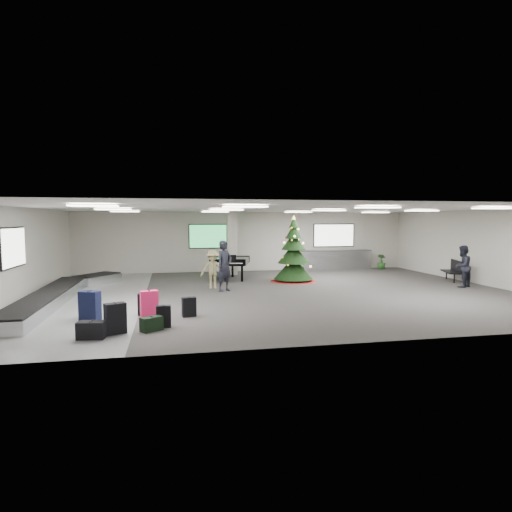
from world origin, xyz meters
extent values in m
plane|color=#33302E|center=(0.00, 0.00, 0.00)|extent=(18.00, 18.00, 0.00)
cube|color=#B9B5A9|center=(0.00, 7.00, 1.60)|extent=(18.00, 0.02, 3.20)
cube|color=#B9B5A9|center=(0.00, -7.00, 1.60)|extent=(18.00, 0.02, 3.20)
cube|color=#B9B5A9|center=(-9.00, 0.00, 1.60)|extent=(0.02, 14.00, 3.20)
cube|color=#B9B5A9|center=(9.00, 0.00, 1.60)|extent=(0.02, 14.00, 3.20)
cube|color=silver|center=(0.00, 0.00, 3.20)|extent=(18.00, 14.00, 0.02)
cube|color=slate|center=(-7.00, 0.00, 0.00)|extent=(4.00, 14.00, 0.01)
cube|color=#A19C93|center=(-1.00, 5.60, 1.60)|extent=(0.50, 0.50, 3.20)
cube|color=green|center=(-2.00, 6.95, 1.90)|extent=(2.20, 0.08, 1.30)
cube|color=white|center=(5.00, 6.95, 1.90)|extent=(2.40, 0.08, 1.30)
cube|color=white|center=(-8.95, -1.00, 1.90)|extent=(0.08, 2.10, 1.30)
cube|color=white|center=(-6.00, -4.00, 3.14)|extent=(1.20, 0.60, 0.04)
cube|color=white|center=(-6.00, 0.00, 3.14)|extent=(1.20, 0.60, 0.04)
cube|color=white|center=(-6.00, 4.00, 3.14)|extent=(1.20, 0.60, 0.04)
cube|color=white|center=(-2.00, -4.00, 3.14)|extent=(1.20, 0.60, 0.04)
cube|color=white|center=(-2.00, 0.00, 3.14)|extent=(1.20, 0.60, 0.04)
cube|color=white|center=(-2.00, 4.00, 3.14)|extent=(1.20, 0.60, 0.04)
cube|color=white|center=(2.00, -4.00, 3.14)|extent=(1.20, 0.60, 0.04)
cube|color=white|center=(2.00, 0.00, 3.14)|extent=(1.20, 0.60, 0.04)
cube|color=white|center=(2.00, 4.00, 3.14)|extent=(1.20, 0.60, 0.04)
cube|color=white|center=(6.00, -4.00, 3.14)|extent=(1.20, 0.60, 0.04)
cube|color=white|center=(6.00, 0.00, 3.14)|extent=(1.20, 0.60, 0.04)
cube|color=white|center=(6.00, 4.00, 3.14)|extent=(1.20, 0.60, 0.04)
cube|color=silver|center=(-8.00, -1.00, 0.19)|extent=(1.00, 8.00, 0.38)
cube|color=black|center=(-8.00, -1.00, 0.40)|extent=(0.95, 7.90, 0.05)
cube|color=silver|center=(-7.20, 3.60, 0.19)|extent=(1.97, 2.21, 0.38)
cube|color=black|center=(-7.20, 3.60, 0.40)|extent=(1.87, 2.10, 0.05)
cube|color=silver|center=(5.00, 6.65, 0.53)|extent=(4.00, 0.60, 1.05)
cube|color=#323234|center=(5.00, 6.65, 1.06)|extent=(4.05, 0.65, 0.04)
cube|color=black|center=(-5.40, -5.10, 0.38)|extent=(0.56, 0.45, 0.76)
cube|color=black|center=(-5.40, -5.10, 0.77)|extent=(0.10, 0.16, 0.02)
cube|color=black|center=(-4.25, -4.66, 0.28)|extent=(0.38, 0.21, 0.57)
cube|color=black|center=(-4.25, -4.66, 0.58)|extent=(0.03, 0.12, 0.02)
cube|color=#FF2162|center=(-4.67, -3.42, 0.38)|extent=(0.54, 0.37, 0.77)
cube|color=black|center=(-4.67, -3.42, 0.78)|extent=(0.06, 0.17, 0.02)
cube|color=black|center=(-4.81, -3.08, 0.31)|extent=(0.43, 0.24, 0.63)
cube|color=black|center=(-4.81, -3.08, 0.64)|extent=(0.04, 0.14, 0.02)
cube|color=black|center=(-6.26, -3.50, 0.41)|extent=(0.61, 0.49, 0.82)
cube|color=black|center=(-6.26, -3.50, 0.83)|extent=(0.10, 0.18, 0.02)
cube|color=black|center=(-4.55, -4.98, 0.18)|extent=(0.59, 0.51, 0.36)
cube|color=black|center=(-4.55, -4.98, 0.37)|extent=(0.11, 0.15, 0.02)
cube|color=black|center=(-3.56, -3.56, 0.28)|extent=(0.42, 0.28, 0.56)
cube|color=black|center=(-3.56, -3.56, 0.57)|extent=(0.05, 0.13, 0.02)
cube|color=black|center=(-6.23, -3.23, 0.30)|extent=(0.47, 0.41, 0.61)
cube|color=black|center=(-6.23, -3.23, 0.61)|extent=(0.10, 0.14, 0.02)
cube|color=black|center=(-5.90, -5.43, 0.20)|extent=(0.67, 0.43, 0.41)
cube|color=black|center=(-5.90, -5.43, 0.42)|extent=(0.06, 0.21, 0.02)
cone|color=maroon|center=(1.38, 2.68, 0.07)|extent=(2.09, 2.09, 0.13)
cylinder|color=#3F2819|center=(1.38, 2.68, 0.28)|extent=(0.13, 0.13, 0.55)
cone|color=black|center=(1.38, 2.68, 0.61)|extent=(1.76, 1.76, 0.99)
cone|color=black|center=(1.38, 2.68, 1.27)|extent=(1.43, 1.43, 0.88)
cone|color=black|center=(1.38, 2.68, 1.82)|extent=(1.10, 1.10, 0.77)
cone|color=black|center=(1.38, 2.68, 2.26)|extent=(0.77, 0.77, 0.66)
cone|color=black|center=(1.38, 2.68, 2.64)|extent=(0.44, 0.44, 0.50)
cone|color=#FFE566|center=(1.38, 2.68, 2.89)|extent=(0.18, 0.18, 0.20)
cube|color=black|center=(-1.32, 3.93, 0.87)|extent=(2.11, 2.25, 0.30)
cube|color=black|center=(-1.60, 2.96, 0.79)|extent=(1.57, 0.74, 0.11)
cube|color=white|center=(-1.61, 2.93, 0.85)|extent=(1.37, 0.53, 0.02)
cube|color=black|center=(-1.52, 3.21, 1.09)|extent=(0.73, 0.24, 0.23)
cylinder|color=black|center=(-2.14, 3.39, 0.36)|extent=(0.11, 0.11, 0.72)
cylinder|color=black|center=(-0.91, 3.04, 0.36)|extent=(0.11, 0.11, 0.72)
cylinder|color=black|center=(-1.11, 4.65, 0.36)|extent=(0.11, 0.11, 0.72)
cube|color=black|center=(8.39, 1.32, 0.42)|extent=(1.00, 1.60, 0.06)
cylinder|color=black|center=(8.39, 0.71, 0.20)|extent=(0.06, 0.06, 0.40)
cylinder|color=black|center=(8.39, 1.93, 0.20)|extent=(0.06, 0.06, 0.40)
cube|color=black|center=(8.62, 1.32, 0.71)|extent=(0.58, 1.44, 0.50)
imported|color=black|center=(-2.01, 0.58, 0.99)|extent=(0.86, 0.81, 1.98)
imported|color=#9C9360|center=(-2.39, 1.40, 0.77)|extent=(1.04, 0.65, 1.55)
imported|color=black|center=(7.72, -0.35, 0.86)|extent=(1.04, 0.96, 1.73)
imported|color=#133D19|center=(2.81, 5.88, 0.35)|extent=(0.48, 0.50, 0.71)
imported|color=#133D19|center=(7.60, 6.26, 0.42)|extent=(0.67, 0.67, 0.85)
camera|label=1|loc=(-4.06, -15.80, 2.78)|focal=30.00mm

